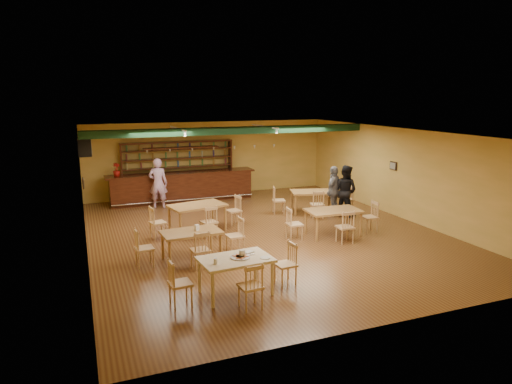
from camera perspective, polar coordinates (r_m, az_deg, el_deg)
name	(u,v)px	position (r m, az deg, el deg)	size (l,w,h in m)	color
floor	(264,233)	(13.87, 1.00, -5.13)	(12.00, 12.00, 0.00)	#553018
ceiling_beam	(233,131)	(15.92, -2.81, 7.62)	(10.00, 0.30, 0.25)	black
track_rail_left	(178,129)	(16.03, -9.67, 7.74)	(0.05, 2.50, 0.05)	silver
track_rail_right	(265,126)	(16.97, 1.07, 8.13)	(0.05, 2.50, 0.05)	silver
ac_unit	(85,147)	(16.55, -20.43, 5.24)	(0.34, 0.70, 0.48)	silver
picture_left	(83,183)	(13.47, -20.66, 1.03)	(0.04, 0.34, 0.28)	black
picture_right	(393,166)	(16.39, 16.66, 3.13)	(0.04, 0.34, 0.28)	black
bar_counter	(182,187)	(18.14, -9.14, 0.66)	(5.73, 0.85, 1.13)	black
back_bar_hutch	(178,170)	(18.65, -9.61, 2.75)	(4.43, 0.40, 2.28)	black
poinsettia	(116,170)	(17.66, -16.91, 2.67)	(0.28, 0.28, 0.50)	#A6160F
dining_table_a	(197,218)	(14.11, -7.27, -3.18)	(1.64, 0.98, 0.82)	#A4723A
dining_table_b	(313,202)	(16.32, 7.06, -1.21)	(1.52, 0.91, 0.76)	#A4723A
dining_table_c	(192,245)	(11.76, -7.99, -6.54)	(1.46, 0.88, 0.73)	#A4723A
dining_table_d	(333,223)	(13.74, 9.51, -3.76)	(1.56, 0.94, 0.78)	#A4723A
near_table	(236,276)	(9.70, -2.54, -10.38)	(1.47, 0.94, 0.79)	beige
pizza_tray	(240,257)	(9.58, -1.96, -8.08)	(0.40, 0.40, 0.01)	silver
parmesan_shaker	(215,261)	(9.26, -5.04, -8.53)	(0.07, 0.07, 0.11)	#EAE5C6
napkin_stack	(249,252)	(9.85, -0.92, -7.46)	(0.20, 0.15, 0.03)	white
pizza_server	(247,255)	(9.68, -1.18, -7.81)	(0.32, 0.09, 0.00)	silver
side_plate	(265,258)	(9.56, 1.15, -8.14)	(0.22, 0.22, 0.01)	white
patron_bar	(158,183)	(17.09, -12.05, 1.07)	(0.67, 0.44, 1.85)	#A352B3
patron_right_a	(345,191)	(15.93, 11.00, 0.17)	(0.85, 0.66, 1.75)	black
patron_right_b	(334,191)	(15.90, 9.63, 0.13)	(1.01, 0.42, 1.72)	slate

